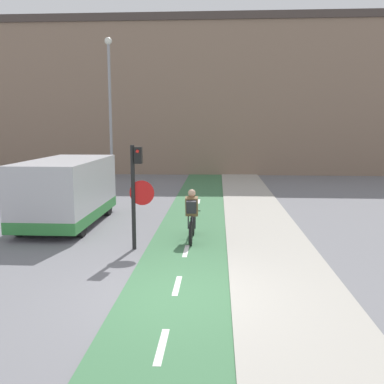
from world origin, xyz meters
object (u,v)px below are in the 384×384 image
Objects in this scene: cyclist_near at (192,217)px; van at (67,193)px; street_lamp_far at (110,100)px; traffic_light_pole at (136,185)px.

van is (-4.34, 1.81, 0.38)m from cyclist_near.
street_lamp_far is 10.95m from cyclist_near.
traffic_light_pole is at bearing -72.50° from street_lamp_far.
cyclist_near is at bearing 33.86° from traffic_light_pole.
cyclist_near is 4.72m from van.
street_lamp_far is 4.20× the size of cyclist_near.
van reaches higher than cyclist_near.
street_lamp_far is at bearing 92.17° from van.
van is at bearing 136.43° from traffic_light_pole.
street_lamp_far is 1.55× the size of van.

